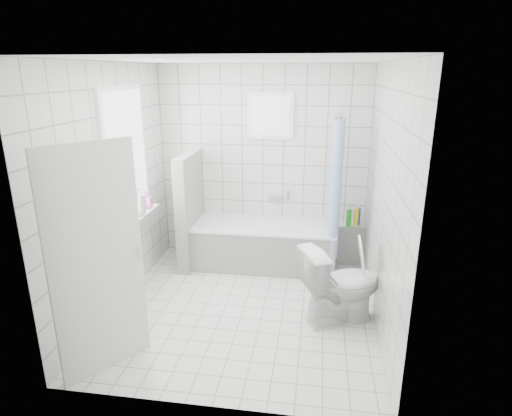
# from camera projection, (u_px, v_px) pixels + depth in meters

# --- Properties ---
(ground) EXTENTS (3.00, 3.00, 0.00)m
(ground) POSITION_uv_depth(u_px,v_px,m) (244.00, 307.00, 4.76)
(ground) COLOR white
(ground) RESTS_ON ground
(ceiling) EXTENTS (3.00, 3.00, 0.00)m
(ceiling) POSITION_uv_depth(u_px,v_px,m) (242.00, 60.00, 3.96)
(ceiling) COLOR white
(ceiling) RESTS_ON ground
(wall_back) EXTENTS (2.80, 0.02, 2.60)m
(wall_back) POSITION_uv_depth(u_px,v_px,m) (263.00, 164.00, 5.77)
(wall_back) COLOR white
(wall_back) RESTS_ON ground
(wall_front) EXTENTS (2.80, 0.02, 2.60)m
(wall_front) POSITION_uv_depth(u_px,v_px,m) (205.00, 254.00, 2.95)
(wall_front) COLOR white
(wall_front) RESTS_ON ground
(wall_left) EXTENTS (0.02, 3.00, 2.60)m
(wall_left) POSITION_uv_depth(u_px,v_px,m) (114.00, 189.00, 4.55)
(wall_left) COLOR white
(wall_left) RESTS_ON ground
(wall_right) EXTENTS (0.02, 3.00, 2.60)m
(wall_right) POSITION_uv_depth(u_px,v_px,m) (385.00, 200.00, 4.16)
(wall_right) COLOR white
(wall_right) RESTS_ON ground
(window_left) EXTENTS (0.01, 0.90, 1.40)m
(window_left) POSITION_uv_depth(u_px,v_px,m) (128.00, 156.00, 4.74)
(window_left) COLOR white
(window_left) RESTS_ON wall_left
(window_back) EXTENTS (0.50, 0.01, 0.50)m
(window_back) POSITION_uv_depth(u_px,v_px,m) (270.00, 116.00, 5.52)
(window_back) COLOR white
(window_back) RESTS_ON wall_back
(window_sill) EXTENTS (0.18, 1.02, 0.08)m
(window_sill) POSITION_uv_depth(u_px,v_px,m) (137.00, 220.00, 4.96)
(window_sill) COLOR white
(window_sill) RESTS_ON wall_left
(door) EXTENTS (0.50, 0.67, 2.00)m
(door) POSITION_uv_depth(u_px,v_px,m) (97.00, 263.00, 3.50)
(door) COLOR silver
(door) RESTS_ON ground
(bathtub) EXTENTS (1.86, 0.77, 0.58)m
(bathtub) POSITION_uv_depth(u_px,v_px,m) (265.00, 245.00, 5.72)
(bathtub) COLOR white
(bathtub) RESTS_ON ground
(partition_wall) EXTENTS (0.15, 0.85, 1.50)m
(partition_wall) POSITION_uv_depth(u_px,v_px,m) (190.00, 210.00, 5.67)
(partition_wall) COLOR white
(partition_wall) RESTS_ON ground
(tiled_ledge) EXTENTS (0.40, 0.24, 0.55)m
(tiled_ledge) POSITION_uv_depth(u_px,v_px,m) (350.00, 243.00, 5.80)
(tiled_ledge) COLOR white
(tiled_ledge) RESTS_ON ground
(toilet) EXTENTS (0.94, 0.77, 0.83)m
(toilet) POSITION_uv_depth(u_px,v_px,m) (341.00, 284.00, 4.39)
(toilet) COLOR white
(toilet) RESTS_ON ground
(curtain_rod) EXTENTS (0.02, 0.80, 0.02)m
(curtain_rod) POSITION_uv_depth(u_px,v_px,m) (338.00, 116.00, 5.05)
(curtain_rod) COLOR silver
(curtain_rod) RESTS_ON wall_back
(shower_curtain) EXTENTS (0.14, 0.48, 1.78)m
(shower_curtain) POSITION_uv_depth(u_px,v_px,m) (334.00, 192.00, 5.20)
(shower_curtain) COLOR #4371C5
(shower_curtain) RESTS_ON curtain_rod
(tub_faucet) EXTENTS (0.18, 0.06, 0.06)m
(tub_faucet) POSITION_uv_depth(u_px,v_px,m) (275.00, 198.00, 5.85)
(tub_faucet) COLOR silver
(tub_faucet) RESTS_ON wall_back
(sill_bottles) EXTENTS (0.20, 0.78, 0.32)m
(sill_bottles) POSITION_uv_depth(u_px,v_px,m) (135.00, 207.00, 4.87)
(sill_bottles) COLOR white
(sill_bottles) RESTS_ON window_sill
(ledge_bottles) EXTENTS (0.19, 0.16, 0.25)m
(ledge_bottles) POSITION_uv_depth(u_px,v_px,m) (354.00, 217.00, 5.63)
(ledge_bottles) COLOR #1930CF
(ledge_bottles) RESTS_ON tiled_ledge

